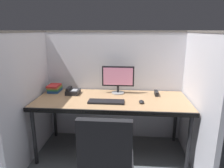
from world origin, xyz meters
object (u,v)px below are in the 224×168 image
desk (112,103)px  book_stack (55,88)px  keyboard_main (106,102)px  computer_mouse (141,102)px  red_stapler (156,93)px  desk_phone (73,92)px  monitor_center (118,78)px

desk → book_stack: size_ratio=8.35×
desk → keyboard_main: (-0.05, -0.13, 0.06)m
computer_mouse → red_stapler: (0.21, 0.33, 0.01)m
desk → desk_phone: desk_phone is taller
keyboard_main → book_stack: 0.86m
desk → keyboard_main: 0.15m
keyboard_main → desk_phone: (-0.49, 0.30, 0.02)m
desk → keyboard_main: keyboard_main is taller
keyboard_main → computer_mouse: (0.42, 0.01, 0.01)m
book_stack → red_stapler: (1.40, -0.04, -0.02)m
keyboard_main → book_stack: size_ratio=1.89×
desk → computer_mouse: bearing=-17.5°
keyboard_main → computer_mouse: 0.42m
desk_phone → red_stapler: desk_phone is taller
book_stack → keyboard_main: bearing=-26.3°
desk → red_stapler: bearing=20.1°
monitor_center → desk_phone: bearing=-172.3°
monitor_center → computer_mouse: 0.52m
red_stapler → desk_phone: bearing=-178.0°
monitor_center → book_stack: 0.90m
desk → red_stapler: (0.58, 0.21, 0.08)m
computer_mouse → desk_phone: bearing=162.4°
computer_mouse → book_stack: 1.24m
desk → book_stack: 0.87m
book_stack → desk_phone: book_stack is taller
computer_mouse → keyboard_main: bearing=-178.4°
monitor_center → computer_mouse: monitor_center is taller
monitor_center → book_stack: monitor_center is taller
monitor_center → book_stack: bearing=-179.8°
desk_phone → computer_mouse: bearing=-17.6°
desk → desk_phone: 0.58m
computer_mouse → desk: bearing=162.5°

